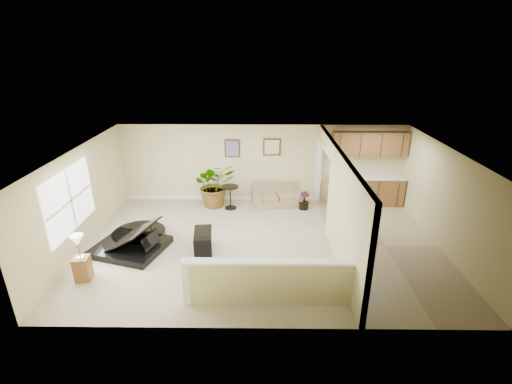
{
  "coord_description": "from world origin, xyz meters",
  "views": [
    {
      "loc": [
        -0.06,
        -8.33,
        4.84
      ],
      "look_at": [
        -0.17,
        0.4,
        1.31
      ],
      "focal_mm": 26.0,
      "sensor_mm": 36.0,
      "label": 1
    }
  ],
  "objects_px": {
    "palm_plant": "(215,185)",
    "piano_bench": "(203,242)",
    "piano": "(128,224)",
    "accent_table": "(230,194)",
    "small_plant": "(304,202)",
    "lamp_stand": "(81,261)",
    "loveseat": "(277,194)"
  },
  "relations": [
    {
      "from": "accent_table",
      "to": "small_plant",
      "type": "xyz_separation_m",
      "value": [
        2.3,
        -0.01,
        -0.24
      ]
    },
    {
      "from": "palm_plant",
      "to": "lamp_stand",
      "type": "distance_m",
      "value": 4.72
    },
    {
      "from": "piano",
      "to": "loveseat",
      "type": "relative_size",
      "value": 1.33
    },
    {
      "from": "piano_bench",
      "to": "accent_table",
      "type": "bearing_deg",
      "value": 79.91
    },
    {
      "from": "piano_bench",
      "to": "lamp_stand",
      "type": "bearing_deg",
      "value": -154.84
    },
    {
      "from": "small_plant",
      "to": "accent_table",
      "type": "bearing_deg",
      "value": 179.81
    },
    {
      "from": "small_plant",
      "to": "loveseat",
      "type": "bearing_deg",
      "value": 154.32
    },
    {
      "from": "palm_plant",
      "to": "lamp_stand",
      "type": "xyz_separation_m",
      "value": [
        -2.43,
        -4.04,
        -0.24
      ]
    },
    {
      "from": "small_plant",
      "to": "piano_bench",
      "type": "bearing_deg",
      "value": -136.46
    },
    {
      "from": "loveseat",
      "to": "lamp_stand",
      "type": "bearing_deg",
      "value": -146.82
    },
    {
      "from": "piano",
      "to": "palm_plant",
      "type": "relative_size",
      "value": 1.38
    },
    {
      "from": "piano_bench",
      "to": "small_plant",
      "type": "bearing_deg",
      "value": 43.54
    },
    {
      "from": "piano_bench",
      "to": "loveseat",
      "type": "relative_size",
      "value": 0.5
    },
    {
      "from": "accent_table",
      "to": "palm_plant",
      "type": "height_order",
      "value": "palm_plant"
    },
    {
      "from": "accent_table",
      "to": "loveseat",
      "type": "bearing_deg",
      "value": 14.89
    },
    {
      "from": "small_plant",
      "to": "lamp_stand",
      "type": "distance_m",
      "value": 6.46
    },
    {
      "from": "accent_table",
      "to": "piano",
      "type": "bearing_deg",
      "value": -134.68
    },
    {
      "from": "piano",
      "to": "small_plant",
      "type": "relative_size",
      "value": 3.95
    },
    {
      "from": "accent_table",
      "to": "piano_bench",
      "type": "bearing_deg",
      "value": -100.09
    },
    {
      "from": "accent_table",
      "to": "palm_plant",
      "type": "relative_size",
      "value": 0.46
    },
    {
      "from": "piano_bench",
      "to": "lamp_stand",
      "type": "relative_size",
      "value": 0.77
    },
    {
      "from": "piano_bench",
      "to": "palm_plant",
      "type": "distance_m",
      "value": 2.91
    },
    {
      "from": "loveseat",
      "to": "piano",
      "type": "bearing_deg",
      "value": -154.37
    },
    {
      "from": "piano",
      "to": "palm_plant",
      "type": "xyz_separation_m",
      "value": [
        1.86,
        2.64,
        0.05
      ]
    },
    {
      "from": "accent_table",
      "to": "lamp_stand",
      "type": "distance_m",
      "value": 4.8
    },
    {
      "from": "piano",
      "to": "accent_table",
      "type": "distance_m",
      "value": 3.37
    },
    {
      "from": "piano_bench",
      "to": "lamp_stand",
      "type": "distance_m",
      "value": 2.73
    },
    {
      "from": "palm_plant",
      "to": "piano_bench",
      "type": "bearing_deg",
      "value": -89.23
    },
    {
      "from": "loveseat",
      "to": "small_plant",
      "type": "bearing_deg",
      "value": -36.02
    },
    {
      "from": "piano_bench",
      "to": "piano",
      "type": "bearing_deg",
      "value": 172.7
    },
    {
      "from": "piano_bench",
      "to": "small_plant",
      "type": "relative_size",
      "value": 1.49
    },
    {
      "from": "small_plant",
      "to": "palm_plant",
      "type": "bearing_deg",
      "value": 174.85
    }
  ]
}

